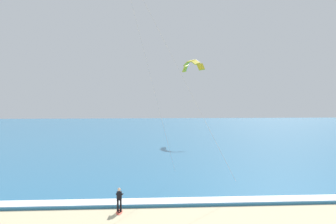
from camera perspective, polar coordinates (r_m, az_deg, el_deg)
The scene contains 5 objects.
sea at distance 88.20m, azimuth -2.60°, elevation -2.98°, with size 200.00×120.00×0.20m, color teal.
surf_foam at distance 29.92m, azimuth 0.78°, elevation -12.69°, with size 200.00×1.73×0.04m, color white.
surfboard at distance 28.03m, azimuth -7.06°, elevation -14.14°, with size 0.48×1.41×0.09m.
kitesurfer at distance 27.81m, azimuth -7.06°, elevation -12.32°, with size 0.55×0.53×1.69m.
kite_distant at distance 71.11m, azimuth 3.51°, elevation 6.89°, with size 3.47×5.56×2.16m.
Camera 1 is at (-2.55, -17.82, 7.83)m, focal length 42.18 mm.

